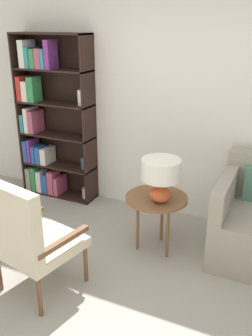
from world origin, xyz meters
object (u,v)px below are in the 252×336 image
(armchair, at_px, (27,234))
(side_table, at_px, (156,202))
(bookshelf, at_px, (48,123))
(table_lamp, at_px, (161,175))

(armchair, xyz_separation_m, side_table, (0.69, 1.05, -0.05))
(bookshelf, distance_m, armchair, 2.02)
(bookshelf, bearing_deg, armchair, -59.65)
(table_lamp, bearing_deg, bookshelf, 157.02)
(bookshelf, relative_size, side_table, 3.38)
(armchair, relative_size, side_table, 1.72)
(bookshelf, bearing_deg, table_lamp, -22.98)
(bookshelf, relative_size, table_lamp, 4.82)
(bookshelf, relative_size, armchair, 1.96)
(bookshelf, height_order, table_lamp, bookshelf)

